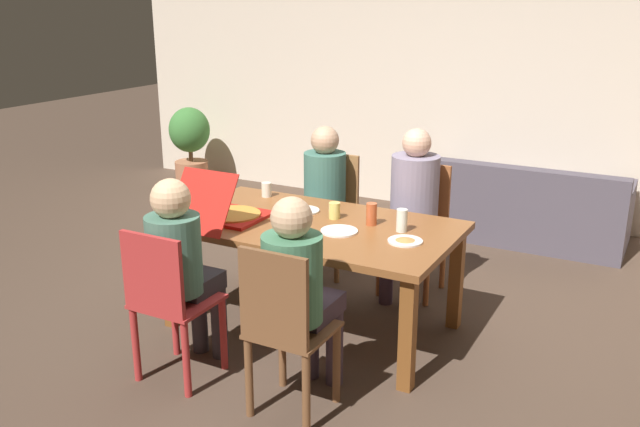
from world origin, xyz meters
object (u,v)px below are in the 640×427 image
chair_3 (417,223)px  couch (516,210)px  chair_2 (285,328)px  drinking_glass_3 (372,214)px  plate_0 (339,231)px  plate_1 (405,240)px  drinking_glass_1 (266,190)px  chair_0 (329,208)px  drinking_glass_2 (334,211)px  person_2 (299,284)px  drinking_glass_0 (402,220)px  person_3 (412,199)px  dining_table (313,235)px  person_0 (321,189)px  plate_2 (303,210)px  pizza_box_0 (227,213)px  chair_1 (168,301)px  potted_plant (190,141)px  person_1 (181,259)px

chair_3 → couch: bearing=75.1°
chair_2 → drinking_glass_3: size_ratio=6.72×
plate_0 → plate_1: (0.43, 0.02, 0.00)m
plate_1 → drinking_glass_1: drinking_glass_1 is taller
chair_0 → drinking_glass_2: bearing=-60.6°
person_2 → plate_1: (0.28, 0.79, 0.04)m
drinking_glass_0 → couch: 2.42m
person_3 → dining_table: bearing=-115.3°
person_0 → plate_2: (0.21, -0.65, 0.03)m
pizza_box_0 → drinking_glass_2: bearing=31.9°
person_0 → chair_3: 0.80m
person_0 → couch: 2.05m
person_3 → drinking_glass_2: size_ratio=11.48×
chair_1 → plate_2: size_ratio=4.21×
chair_3 → plate_0: (-0.15, -1.02, 0.22)m
plate_2 → potted_plant: size_ratio=0.24×
chair_2 → chair_0: bearing=111.2°
chair_0 → person_2: size_ratio=0.79×
chair_2 → drinking_glass_1: bearing=125.4°
person_0 → person_2: bearing=-65.6°
chair_0 → drinking_glass_0: size_ratio=6.55×
chair_1 → person_0: bearing=90.0°
chair_1 → plate_0: (0.62, 0.93, 0.23)m
chair_1 → drinking_glass_1: size_ratio=8.81×
person_0 → chair_2: person_0 is taller
chair_3 → couch: (0.41, 1.53, -0.26)m
chair_2 → person_2: 0.24m
potted_plant → person_3: bearing=-27.1°
pizza_box_0 → drinking_glass_1: (-0.08, 0.60, -0.00)m
person_1 → drinking_glass_0: (0.96, 0.98, 0.10)m
couch → drinking_glass_0: bearing=-95.2°
plate_1 → drinking_glass_0: drinking_glass_0 is taller
person_0 → drinking_glass_2: bearing=-56.0°
drinking_glass_0 → plate_1: bearing=-61.8°
person_2 → chair_3: size_ratio=1.25×
drinking_glass_3 → plate_0: bearing=-117.8°
person_0 → plate_1: size_ratio=5.66×
person_0 → person_2: person_2 is taller
dining_table → chair_1: size_ratio=1.99×
drinking_glass_0 → drinking_glass_1: size_ratio=1.37×
person_0 → person_3: (0.77, -0.04, 0.03)m
dining_table → drinking_glass_1: bearing=147.5°
drinking_glass_0 → drinking_glass_2: size_ratio=1.32×
person_1 → chair_2: bearing=-9.8°
person_0 → chair_2: size_ratio=1.23×
dining_table → potted_plant: potted_plant is taller
dining_table → person_2: 0.93m
chair_2 → plate_2: (-0.56, 1.19, 0.23)m
chair_1 → plate_1: (1.05, 0.95, 0.24)m
person_2 → plate_1: person_2 is taller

